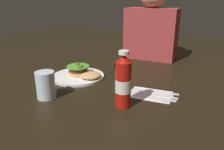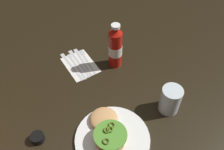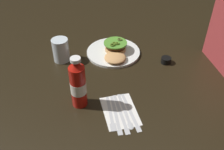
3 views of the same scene
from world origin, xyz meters
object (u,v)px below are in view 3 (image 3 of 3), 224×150
object	(u,v)px
napkin	(120,111)
butter_knife	(132,113)
condiment_cup	(166,60)
fork_utensil	(111,116)
steak_knife	(122,115)
table_knife	(116,116)
burger_sandwich	(115,50)
spoon_utensil	(127,115)
ketchup_bottle	(78,84)
water_glass	(61,50)
dinner_plate	(113,52)

from	to	relation	value
napkin	butter_knife	xyz separation A→B (m)	(0.02, 0.04, 0.00)
condiment_cup	fork_utensil	bearing A→B (deg)	-47.57
steak_knife	table_knife	bearing A→B (deg)	-88.39
burger_sandwich	table_knife	world-z (taller)	burger_sandwich
spoon_utensil	ketchup_bottle	bearing A→B (deg)	-120.34
condiment_cup	spoon_utensil	size ratio (longest dim) A/B	0.25
ketchup_bottle	water_glass	distance (m)	0.32
burger_sandwich	water_glass	bearing A→B (deg)	-92.71
napkin	steak_knife	distance (m)	0.03
burger_sandwich	table_knife	distance (m)	0.40
dinner_plate	ketchup_bottle	size ratio (longest dim) A/B	1.23
condiment_cup	steak_knife	distance (m)	0.40
dinner_plate	spoon_utensil	xyz separation A→B (m)	(0.42, -0.03, -0.00)
spoon_utensil	butter_knife	size ratio (longest dim) A/B	0.92
dinner_plate	burger_sandwich	size ratio (longest dim) A/B	1.39
burger_sandwich	table_knife	bearing A→B (deg)	-10.41
steak_knife	water_glass	bearing A→B (deg)	-153.15
burger_sandwich	steak_knife	world-z (taller)	burger_sandwich
fork_utensil	burger_sandwich	bearing A→B (deg)	166.84
fork_utensil	steak_knife	distance (m)	0.04
napkin	fork_utensil	xyz separation A→B (m)	(0.02, -0.04, 0.00)
ketchup_bottle	butter_knife	distance (m)	0.23
fork_utensil	butter_knife	world-z (taller)	same
burger_sandwich	condiment_cup	world-z (taller)	burger_sandwich
ketchup_bottle	table_knife	distance (m)	0.18
burger_sandwich	fork_utensil	distance (m)	0.40
dinner_plate	napkin	xyz separation A→B (m)	(0.39, -0.05, -0.00)
fork_utensil	water_glass	bearing A→B (deg)	-157.36
napkin	butter_knife	bearing A→B (deg)	59.23
burger_sandwich	napkin	size ratio (longest dim) A/B	1.10
fork_utensil	steak_knife	world-z (taller)	same
fork_utensil	napkin	bearing A→B (deg)	118.55
burger_sandwich	condiment_cup	size ratio (longest dim) A/B	4.04
dinner_plate	steak_knife	distance (m)	0.42
water_glass	spoon_utensil	xyz separation A→B (m)	(0.41, 0.23, -0.05)
napkin	table_knife	bearing A→B (deg)	-35.57
dinner_plate	water_glass	size ratio (longest dim) A/B	2.37
condiment_cup	table_knife	xyz separation A→B (m)	(0.30, -0.30, -0.01)
table_knife	spoon_utensil	distance (m)	0.04
ketchup_bottle	spoon_utensil	xyz separation A→B (m)	(0.10, 0.16, -0.09)
napkin	ketchup_bottle	bearing A→B (deg)	-115.36
butter_knife	spoon_utensil	bearing A→B (deg)	-77.58
burger_sandwich	fork_utensil	world-z (taller)	burger_sandwich
steak_knife	fork_utensil	bearing A→B (deg)	-98.07
ketchup_bottle	water_glass	size ratio (longest dim) A/B	1.94
table_knife	spoon_utensil	bearing A→B (deg)	87.92
fork_utensil	butter_knife	bearing A→B (deg)	87.63
burger_sandwich	butter_knife	size ratio (longest dim) A/B	0.94
fork_utensil	table_knife	size ratio (longest dim) A/B	0.89
napkin	burger_sandwich	bearing A→B (deg)	171.71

